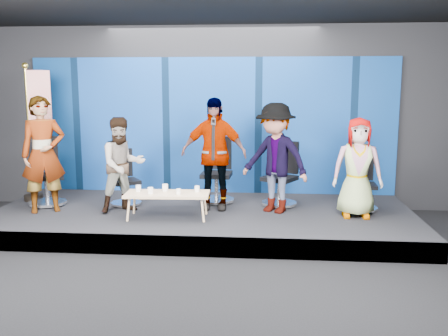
{
  "coord_description": "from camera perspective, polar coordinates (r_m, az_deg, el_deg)",
  "views": [
    {
      "loc": [
        1.05,
        -5.63,
        2.39
      ],
      "look_at": [
        0.36,
        2.4,
        1.04
      ],
      "focal_mm": 40.0,
      "sensor_mm": 36.0,
      "label": 1
    }
  ],
  "objects": [
    {
      "name": "riser",
      "position": [
        8.5,
        -2.4,
        -5.77
      ],
      "size": [
        7.0,
        3.0,
        0.3
      ],
      "primitive_type": "cube",
      "color": "black",
      "rests_on": "ground"
    },
    {
      "name": "mug_e",
      "position": [
        7.94,
        -3.1,
        -2.39
      ],
      "size": [
        0.08,
        0.08,
        0.09
      ],
      "primitive_type": "cylinder",
      "color": "white",
      "rests_on": "coffee_table"
    },
    {
      "name": "chair_d",
      "position": [
        8.77,
        6.52,
        -1.87
      ],
      "size": [
        0.85,
        0.85,
        1.11
      ],
      "rotation": [
        0.0,
        0.0,
        -0.5
      ],
      "color": "silver",
      "rests_on": "riser"
    },
    {
      "name": "backdrop",
      "position": [
        9.67,
        -1.36,
        4.84
      ],
      "size": [
        7.0,
        0.08,
        2.6
      ],
      "primitive_type": "cube",
      "color": "navy",
      "rests_on": "riser"
    },
    {
      "name": "flag_stand",
      "position": [
        9.55,
        -20.65,
        4.23
      ],
      "size": [
        0.56,
        0.33,
        2.47
      ],
      "rotation": [
        0.0,
        0.0,
        0.37
      ],
      "color": "black",
      "rests_on": "riser"
    },
    {
      "name": "mug_a",
      "position": [
        8.08,
        -9.76,
        -2.3
      ],
      "size": [
        0.08,
        0.08,
        0.1
      ],
      "primitive_type": "cylinder",
      "color": "white",
      "rests_on": "coffee_table"
    },
    {
      "name": "mug_d",
      "position": [
        7.78,
        -5.22,
        -2.7
      ],
      "size": [
        0.07,
        0.07,
        0.09
      ],
      "primitive_type": "cylinder",
      "color": "white",
      "rests_on": "coffee_table"
    },
    {
      "name": "panelist_b",
      "position": [
        8.35,
        -11.53,
        0.34
      ],
      "size": [
        0.96,
        0.92,
        1.57
      ],
      "primitive_type": "imported",
      "rotation": [
        0.0,
        0.0,
        0.59
      ],
      "color": "black",
      "rests_on": "riser"
    },
    {
      "name": "chair_c",
      "position": [
        8.97,
        -0.82,
        -1.45
      ],
      "size": [
        0.68,
        0.68,
        1.16
      ],
      "rotation": [
        0.0,
        0.0,
        -0.05
      ],
      "color": "silver",
      "rests_on": "riser"
    },
    {
      "name": "chair_a",
      "position": [
        9.29,
        -19.65,
        -1.58
      ],
      "size": [
        0.91,
        0.91,
        1.18
      ],
      "rotation": [
        0.0,
        0.0,
        0.51
      ],
      "color": "silver",
      "rests_on": "riser"
    },
    {
      "name": "panelist_d",
      "position": [
        8.19,
        5.89,
        1.13
      ],
      "size": [
        1.34,
        1.15,
        1.8
      ],
      "primitive_type": "imported",
      "rotation": [
        0.0,
        0.0,
        -0.5
      ],
      "color": "black",
      "rests_on": "riser"
    },
    {
      "name": "panelist_c",
      "position": [
        8.38,
        -1.19,
        1.64
      ],
      "size": [
        1.12,
        0.51,
        1.88
      ],
      "primitive_type": "imported",
      "rotation": [
        0.0,
        0.0,
        -0.05
      ],
      "color": "black",
      "rests_on": "riser"
    },
    {
      "name": "chair_e",
      "position": [
        8.72,
        15.46,
        -2.52
      ],
      "size": [
        0.57,
        0.57,
        0.98
      ],
      "rotation": [
        0.0,
        0.0,
        -0.04
      ],
      "color": "silver",
      "rests_on": "riser"
    },
    {
      "name": "mug_c",
      "position": [
        8.05,
        -6.75,
        -2.23
      ],
      "size": [
        0.09,
        0.09,
        0.11
      ],
      "primitive_type": "cylinder",
      "color": "white",
      "rests_on": "coffee_table"
    },
    {
      "name": "mug_b",
      "position": [
        7.87,
        -8.4,
        -2.57
      ],
      "size": [
        0.09,
        0.09,
        0.1
      ],
      "primitive_type": "cylinder",
      "color": "white",
      "rests_on": "coffee_table"
    },
    {
      "name": "chair_b",
      "position": [
        8.92,
        -11.26,
        -2.11
      ],
      "size": [
        0.76,
        0.76,
        0.97
      ],
      "rotation": [
        0.0,
        0.0,
        0.59
      ],
      "color": "silver",
      "rests_on": "riser"
    },
    {
      "name": "coffee_table",
      "position": [
        7.92,
        -6.49,
        -3.07
      ],
      "size": [
        1.34,
        0.62,
        0.4
      ],
      "rotation": [
        0.0,
        0.0,
        0.05
      ],
      "color": "tan",
      "rests_on": "riser"
    },
    {
      "name": "panelist_e",
      "position": [
        8.15,
        15.02,
        0.04
      ],
      "size": [
        0.8,
        0.54,
        1.58
      ],
      "primitive_type": "imported",
      "rotation": [
        0.0,
        0.0,
        -0.04
      ],
      "color": "black",
      "rests_on": "riser"
    },
    {
      "name": "ground",
      "position": [
        6.2,
        -5.39,
        -13.19
      ],
      "size": [
        10.0,
        10.0,
        0.0
      ],
      "primitive_type": "plane",
      "color": "black",
      "rests_on": "ground"
    },
    {
      "name": "panelist_a",
      "position": [
        8.7,
        -19.94,
        1.47
      ],
      "size": [
        0.83,
        0.74,
        1.91
      ],
      "primitive_type": "imported",
      "rotation": [
        0.0,
        0.0,
        0.51
      ],
      "color": "black",
      "rests_on": "riser"
    },
    {
      "name": "room_walls",
      "position": [
        5.72,
        -5.78,
        9.87
      ],
      "size": [
        10.02,
        8.02,
        3.51
      ],
      "color": "black",
      "rests_on": "ground"
    }
  ]
}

